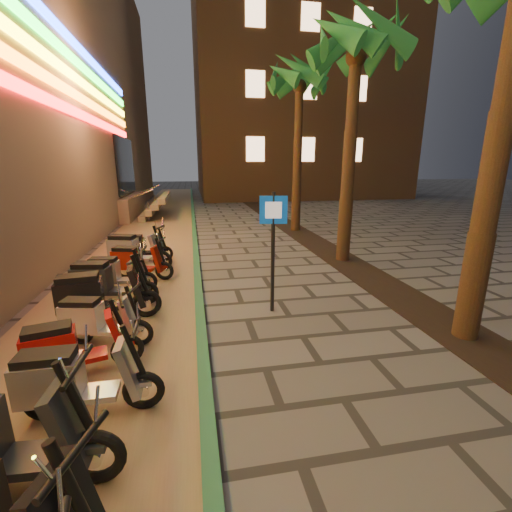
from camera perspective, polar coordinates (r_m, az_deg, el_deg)
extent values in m
plane|color=#474442|center=(4.02, 7.69, -31.14)|extent=(120.00, 120.00, 0.00)
cube|color=#8C7251|center=(13.05, -17.61, 1.54)|extent=(3.40, 60.00, 0.01)
cube|color=#24623C|center=(12.94, -10.14, 2.11)|extent=(0.18, 60.00, 0.10)
cube|color=black|center=(9.34, 19.26, -3.81)|extent=(1.20, 40.00, 0.02)
cube|color=black|center=(20.91, -20.90, 13.84)|extent=(0.08, 5.00, 3.00)
cube|color=gray|center=(21.47, -25.78, 7.44)|extent=(5.00, 6.00, 1.20)
cube|color=#FF1414|center=(9.44, -35.13, 22.32)|extent=(0.06, 26.00, 0.28)
cube|color=orange|center=(9.55, -35.68, 25.53)|extent=(0.06, 26.00, 0.28)
cube|color=yellow|center=(9.69, -36.24, 28.66)|extent=(0.06, 26.00, 0.28)
cube|color=gray|center=(20.96, -17.66, 6.82)|extent=(0.35, 5.00, 0.30)
cube|color=gray|center=(20.88, -16.76, 7.69)|extent=(0.35, 5.00, 0.30)
cube|color=gray|center=(20.81, -15.86, 8.57)|extent=(0.35, 5.00, 0.30)
cube|color=gray|center=(20.76, -14.94, 9.45)|extent=(0.35, 5.00, 0.30)
cylinder|color=silver|center=(18.92, -19.82, 9.19)|extent=(2.09, 0.06, 0.81)
cylinder|color=silver|center=(22.87, -18.32, 10.18)|extent=(2.09, 0.06, 0.81)
cube|color=brown|center=(37.28, 6.00, 29.90)|extent=(18.00, 16.00, 25.00)
cube|color=#FFC58C|center=(27.07, -0.10, 17.39)|extent=(1.40, 0.06, 1.80)
cube|color=#FFC58C|center=(28.08, 8.32, 17.15)|extent=(1.40, 0.06, 1.80)
cube|color=#FFC58C|center=(29.60, 16.00, 16.63)|extent=(1.40, 0.06, 1.80)
cube|color=#FFC58C|center=(27.62, -0.11, 26.75)|extent=(1.40, 0.06, 1.80)
cube|color=#FFC58C|center=(28.61, 8.70, 26.19)|extent=(1.40, 0.06, 1.80)
cube|color=#FFC58C|center=(30.11, 16.67, 25.20)|extent=(1.40, 0.06, 1.80)
cube|color=#FFC58C|center=(28.88, -0.11, 35.53)|extent=(1.40, 0.06, 1.80)
cube|color=#FFC58C|center=(29.82, 9.11, 34.69)|extent=(1.40, 0.06, 1.80)
cube|color=#FFC58C|center=(31.26, 17.41, 33.31)|extent=(1.40, 0.06, 1.80)
cylinder|color=#472D19|center=(6.49, 34.68, 10.97)|extent=(0.40, 0.40, 5.45)
cylinder|color=#472D19|center=(10.65, 15.18, 14.31)|extent=(0.40, 0.40, 5.70)
sphere|color=#472D19|center=(11.01, 16.34, 29.27)|extent=(0.56, 0.56, 0.56)
cone|color=#1B5720|center=(11.53, 21.10, 30.58)|extent=(0.60, 1.93, 1.52)
cone|color=#1B5720|center=(11.91, 18.49, 30.24)|extent=(1.70, 1.86, 1.52)
cone|color=#1B5720|center=(11.96, 15.13, 30.41)|extent=(2.00, 0.93, 1.52)
cone|color=#1B5720|center=(11.64, 12.30, 31.01)|extent=(1.97, 1.48, 1.52)
cone|color=#1B5720|center=(11.09, 11.19, 31.89)|extent=(1.22, 2.02, 1.52)
cone|color=#1B5720|center=(10.55, 12.62, 32.73)|extent=(1.22, 2.02, 1.52)
cone|color=#1B5720|center=(10.29, 16.20, 32.99)|extent=(1.97, 1.48, 1.52)
cone|color=#1B5720|center=(10.46, 19.97, 32.42)|extent=(2.00, 0.93, 1.52)
cone|color=#1B5720|center=(10.95, 21.82, 31.41)|extent=(1.70, 1.86, 1.52)
cylinder|color=#472D19|center=(15.32, 6.91, 15.25)|extent=(0.40, 0.40, 5.95)
sphere|color=#472D19|center=(15.62, 7.29, 26.22)|extent=(0.56, 0.56, 0.56)
cone|color=#1B5720|center=(15.99, 10.76, 27.49)|extent=(0.60, 1.93, 1.52)
cone|color=#1B5720|center=(16.45, 9.20, 27.19)|extent=(1.70, 1.86, 1.52)
cone|color=#1B5720|center=(16.57, 6.88, 27.18)|extent=(2.00, 0.93, 1.52)
cone|color=#1B5720|center=(16.31, 4.75, 27.43)|extent=(1.97, 1.48, 1.52)
cone|color=#1B5720|center=(15.78, 3.71, 27.87)|extent=(1.22, 2.02, 1.52)
cone|color=#1B5720|center=(15.21, 4.35, 28.35)|extent=(1.22, 2.02, 1.52)
cone|color=#1B5720|center=(14.87, 6.52, 28.61)|extent=(1.97, 1.48, 1.52)
cone|color=#1B5720|center=(14.95, 9.15, 28.45)|extent=(2.00, 0.93, 1.52)
cone|color=#1B5720|center=(15.40, 10.80, 27.98)|extent=(1.70, 1.86, 1.52)
cylinder|color=black|center=(6.69, 2.82, 0.34)|extent=(0.08, 0.08, 2.40)
cube|color=#0B4296|center=(6.50, 2.93, 7.67)|extent=(0.52, 0.12, 0.53)
cube|color=white|center=(6.48, 2.94, 7.65)|extent=(0.31, 0.07, 0.31)
cylinder|color=black|center=(2.83, -27.86, -31.97)|extent=(0.32, 0.17, 0.83)
cylinder|color=black|center=(2.56, -27.79, -26.78)|extent=(0.24, 0.63, 0.05)
torus|color=black|center=(3.94, -25.32, -28.05)|extent=(0.58, 0.14, 0.58)
cylinder|color=silver|center=(3.94, -25.32, -28.05)|extent=(0.16, 0.12, 0.16)
cube|color=#272A2C|center=(4.14, -34.74, -26.23)|extent=(0.63, 0.41, 0.09)
cube|color=#272A2C|center=(3.75, -28.49, -23.43)|extent=(0.32, 0.46, 0.78)
cylinder|color=black|center=(3.59, -27.72, -20.75)|extent=(0.31, 0.10, 0.82)
cylinder|color=black|center=(3.39, -27.56, -15.88)|extent=(0.09, 0.65, 0.05)
cube|color=#272A2C|center=(3.85, -25.57, -26.57)|extent=(0.25, 0.17, 0.07)
torus|color=black|center=(4.91, -31.64, -19.97)|extent=(0.50, 0.10, 0.50)
cylinder|color=silver|center=(4.91, -31.64, -19.97)|extent=(0.14, 0.10, 0.14)
torus|color=black|center=(4.64, -18.21, -20.48)|extent=(0.50, 0.10, 0.50)
cylinder|color=silver|center=(4.64, -18.21, -20.48)|extent=(0.14, 0.10, 0.14)
cube|color=#AFB0B8|center=(4.73, -25.30, -19.95)|extent=(0.53, 0.33, 0.08)
cube|color=#AFB0B8|center=(4.74, -31.21, -17.22)|extent=(0.68, 0.37, 0.48)
cube|color=black|center=(4.61, -31.69, -14.22)|extent=(0.60, 0.31, 0.12)
cube|color=#AFB0B8|center=(4.49, -20.36, -17.03)|extent=(0.26, 0.39, 0.68)
cylinder|color=black|center=(4.38, -19.69, -14.87)|extent=(0.27, 0.07, 0.72)
cylinder|color=black|center=(4.23, -19.41, -11.21)|extent=(0.05, 0.56, 0.04)
cube|color=#AFB0B8|center=(4.58, -18.33, -19.29)|extent=(0.21, 0.14, 0.06)
torus|color=black|center=(5.62, -31.48, -15.56)|extent=(0.49, 0.22, 0.48)
cylinder|color=silver|center=(5.62, -31.48, -15.56)|extent=(0.15, 0.12, 0.13)
torus|color=black|center=(5.58, -20.63, -14.43)|extent=(0.49, 0.22, 0.48)
cylinder|color=silver|center=(5.58, -20.63, -14.43)|extent=(0.15, 0.12, 0.13)
cube|color=maroon|center=(5.56, -26.20, -14.74)|extent=(0.57, 0.44, 0.07)
cube|color=maroon|center=(5.49, -31.09, -13.07)|extent=(0.71, 0.51, 0.46)
cube|color=black|center=(5.38, -31.48, -10.54)|extent=(0.63, 0.44, 0.11)
cube|color=maroon|center=(5.43, -22.31, -11.72)|extent=(0.33, 0.42, 0.65)
cylinder|color=black|center=(5.35, -21.81, -9.87)|extent=(0.26, 0.13, 0.68)
cylinder|color=black|center=(5.24, -21.62, -6.88)|extent=(0.18, 0.52, 0.04)
cube|color=maroon|center=(5.52, -20.73, -13.43)|extent=(0.23, 0.18, 0.06)
torus|color=black|center=(6.45, -27.27, -11.11)|extent=(0.47, 0.19, 0.46)
cylinder|color=silver|center=(6.45, -27.27, -11.11)|extent=(0.14, 0.11, 0.12)
torus|color=black|center=(6.04, -18.82, -11.97)|extent=(0.47, 0.19, 0.46)
cylinder|color=silver|center=(6.04, -18.82, -11.97)|extent=(0.14, 0.11, 0.12)
cube|color=silver|center=(6.22, -23.30, -11.25)|extent=(0.54, 0.40, 0.07)
cube|color=silver|center=(6.32, -26.98, -9.06)|extent=(0.68, 0.47, 0.44)
cube|color=black|center=(6.22, -27.26, -6.89)|extent=(0.60, 0.40, 0.11)
cube|color=silver|center=(5.96, -20.20, -9.27)|extent=(0.31, 0.40, 0.63)
cylinder|color=black|center=(5.87, -19.79, -7.73)|extent=(0.25, 0.11, 0.66)
cylinder|color=black|center=(5.75, -19.63, -5.13)|extent=(0.15, 0.51, 0.04)
cube|color=silver|center=(5.99, -18.91, -11.06)|extent=(0.22, 0.16, 0.05)
torus|color=black|center=(7.14, -27.70, -8.22)|extent=(0.58, 0.18, 0.57)
cylinder|color=silver|center=(7.14, -27.70, -8.22)|extent=(0.17, 0.13, 0.15)
torus|color=black|center=(7.02, -17.76, -7.53)|extent=(0.58, 0.18, 0.57)
cylinder|color=silver|center=(7.02, -17.76, -7.53)|extent=(0.17, 0.13, 0.15)
cube|color=black|center=(7.04, -22.89, -7.59)|extent=(0.65, 0.45, 0.09)
cube|color=black|center=(7.01, -27.31, -5.79)|extent=(0.81, 0.51, 0.55)
cube|color=black|center=(6.91, -27.62, -3.33)|extent=(0.72, 0.44, 0.13)
cube|color=black|center=(6.89, -19.28, -4.78)|extent=(0.35, 0.47, 0.77)
cylinder|color=black|center=(6.82, -18.79, -3.00)|extent=(0.31, 0.12, 0.81)
cylinder|color=black|center=(6.73, -18.58, -0.13)|extent=(0.13, 0.63, 0.05)
cube|color=black|center=(6.97, -17.84, -6.54)|extent=(0.26, 0.18, 0.07)
torus|color=black|center=(8.03, -25.98, -5.59)|extent=(0.55, 0.18, 0.55)
cylinder|color=silver|center=(8.03, -25.98, -5.59)|extent=(0.16, 0.13, 0.15)
torus|color=black|center=(7.63, -17.85, -5.80)|extent=(0.55, 0.18, 0.55)
cylinder|color=silver|center=(7.63, -17.85, -5.80)|extent=(0.16, 0.13, 0.15)
cube|color=#27292D|center=(7.80, -22.12, -5.41)|extent=(0.62, 0.44, 0.08)
cube|color=#27292D|center=(7.90, -25.67, -3.54)|extent=(0.79, 0.50, 0.52)
cube|color=black|center=(7.82, -25.92, -1.42)|extent=(0.69, 0.43, 0.13)
cube|color=#27292D|center=(7.56, -19.14, -3.25)|extent=(0.34, 0.46, 0.74)
cylinder|color=black|center=(7.48, -18.74, -1.72)|extent=(0.30, 0.12, 0.78)
cylinder|color=black|center=(7.38, -18.57, 0.78)|extent=(0.14, 0.61, 0.05)
cube|color=#27292D|center=(7.59, -17.93, -4.91)|extent=(0.25, 0.18, 0.06)
torus|color=black|center=(8.74, -24.26, -4.01)|extent=(0.49, 0.15, 0.48)
cylinder|color=silver|center=(8.74, -24.26, -4.01)|extent=(0.14, 0.11, 0.13)
torus|color=black|center=(8.42, -17.68, -4.06)|extent=(0.49, 0.15, 0.48)
cylinder|color=silver|center=(8.42, -17.68, -4.06)|extent=(0.14, 0.11, 0.13)
cube|color=#AAAAB2|center=(8.56, -21.11, -3.80)|extent=(0.54, 0.38, 0.07)
cube|color=#AAAAB2|center=(8.64, -23.99, -2.33)|extent=(0.68, 0.43, 0.46)
cube|color=black|center=(8.57, -24.18, -0.63)|extent=(0.60, 0.37, 0.11)
cube|color=#AAAAB2|center=(8.36, -18.70, -2.02)|extent=(0.29, 0.40, 0.65)
cylinder|color=black|center=(8.30, -18.38, -0.80)|extent=(0.26, 0.10, 0.68)
cylinder|color=black|center=(8.21, -18.24, 1.18)|extent=(0.11, 0.54, 0.04)
cube|color=#AAAAB2|center=(8.39, -17.74, -3.34)|extent=(0.22, 0.15, 0.06)
torus|color=black|center=(9.52, -21.05, -2.12)|extent=(0.50, 0.23, 0.49)
cylinder|color=silver|center=(9.52, -21.05, -2.12)|extent=(0.15, 0.13, 0.13)
torus|color=black|center=(9.10, -15.03, -2.38)|extent=(0.50, 0.23, 0.49)
cylinder|color=silver|center=(9.10, -15.03, -2.38)|extent=(0.15, 0.13, 0.13)
cube|color=maroon|center=(9.29, -18.18, -2.03)|extent=(0.59, 0.45, 0.08)
cube|color=maroon|center=(9.42, -20.79, -0.54)|extent=(0.74, 0.53, 0.47)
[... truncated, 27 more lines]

